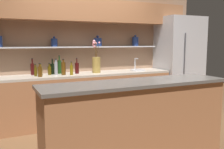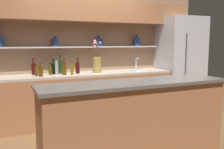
{
  "view_description": "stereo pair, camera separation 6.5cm",
  "coord_description": "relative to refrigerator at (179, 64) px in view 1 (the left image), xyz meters",
  "views": [
    {
      "loc": [
        -1.58,
        -3.18,
        1.51
      ],
      "look_at": [
        0.08,
        0.34,
        1.0
      ],
      "focal_mm": 40.0,
      "sensor_mm": 36.0,
      "label": 1
    },
    {
      "loc": [
        -1.52,
        -3.21,
        1.51
      ],
      "look_at": [
        0.08,
        0.34,
        1.0
      ],
      "focal_mm": 40.0,
      "sensor_mm": 36.0,
      "label": 2
    }
  ],
  "objects": [
    {
      "name": "island_counter",
      "position": [
        -2.14,
        -1.76,
        -0.51
      ],
      "size": [
        2.42,
        0.61,
        1.02
      ],
      "color": "#99603D",
      "rests_on": "ground_plane"
    },
    {
      "name": "bottle_oil_7",
      "position": [
        -3.0,
        0.09,
        -0.02
      ],
      "size": [
        0.06,
        0.06,
        0.21
      ],
      "color": "olive",
      "rests_on": "back_counter_unit"
    },
    {
      "name": "bottle_spirit_6",
      "position": [
        -3.04,
        -0.1,
        -0.01
      ],
      "size": [
        0.07,
        0.07,
        0.24
      ],
      "color": "#4C2D0C",
      "rests_on": "back_counter_unit"
    },
    {
      "name": "bottle_wine_3",
      "position": [
        -2.64,
        0.2,
        0.03
      ],
      "size": [
        0.07,
        0.07,
        0.34
      ],
      "color": "#193814",
      "rests_on": "back_counter_unit"
    },
    {
      "name": "flower_vase",
      "position": [
        -1.97,
        0.03,
        0.08
      ],
      "size": [
        0.17,
        0.16,
        0.63
      ],
      "color": "olive",
      "rests_on": "back_counter_unit"
    },
    {
      "name": "bottle_spirit_9",
      "position": [
        -2.74,
        0.05,
        0.02
      ],
      "size": [
        0.06,
        0.06,
        0.29
      ],
      "color": "gray",
      "rests_on": "back_counter_unit"
    },
    {
      "name": "bottle_spirit_0",
      "position": [
        -2.62,
        -0.02,
        0.02
      ],
      "size": [
        0.08,
        0.08,
        0.29
      ],
      "color": "#4C2D0C",
      "rests_on": "back_counter_unit"
    },
    {
      "name": "sink_fixture",
      "position": [
        -1.04,
        0.05,
        -0.08
      ],
      "size": [
        0.32,
        0.32,
        0.25
      ],
      "color": "#B7B7BC",
      "rests_on": "back_counter_unit"
    },
    {
      "name": "back_wall_unit",
      "position": [
        -2.14,
        0.33,
        0.53
      ],
      "size": [
        5.2,
        0.44,
        2.6
      ],
      "color": "#937056",
      "rests_on": "ground_plane"
    },
    {
      "name": "bottle_wine_1",
      "position": [
        -2.77,
        0.17,
        -0.0
      ],
      "size": [
        0.08,
        0.08,
        0.28
      ],
      "color": "black",
      "rests_on": "back_counter_unit"
    },
    {
      "name": "back_counter_unit",
      "position": [
        -2.3,
        0.04,
        -0.56
      ],
      "size": [
        3.63,
        0.62,
        0.92
      ],
      "color": "#99603D",
      "rests_on": "ground_plane"
    },
    {
      "name": "bottle_oil_8",
      "position": [
        -2.84,
        0.1,
        -0.02
      ],
      "size": [
        0.06,
        0.06,
        0.22
      ],
      "color": "#47380A",
      "rests_on": "back_counter_unit"
    },
    {
      "name": "bottle_oil_4",
      "position": [
        -3.09,
        0.03,
        -0.02
      ],
      "size": [
        0.05,
        0.05,
        0.21
      ],
      "color": "#47380A",
      "rests_on": "back_counter_unit"
    },
    {
      "name": "ground_plane",
      "position": [
        -2.14,
        -1.2,
        -1.02
      ],
      "size": [
        12.0,
        12.0,
        0.0
      ],
      "primitive_type": "plane",
      "color": "brown"
    },
    {
      "name": "bottle_wine_10",
      "position": [
        -3.12,
        0.22,
        0.01
      ],
      "size": [
        0.07,
        0.07,
        0.3
      ],
      "color": "#380C0C",
      "rests_on": "back_counter_unit"
    },
    {
      "name": "bottle_oil_2",
      "position": [
        -2.49,
        -0.08,
        -0.01
      ],
      "size": [
        0.06,
        0.06,
        0.24
      ],
      "color": "brown",
      "rests_on": "back_counter_unit"
    },
    {
      "name": "bottle_wine_5",
      "position": [
        -2.34,
        0.06,
        0.0
      ],
      "size": [
        0.07,
        0.07,
        0.29
      ],
      "color": "#380C0C",
      "rests_on": "back_counter_unit"
    },
    {
      "name": "refrigerator",
      "position": [
        0.0,
        0.0,
        0.0
      ],
      "size": [
        0.92,
        0.73,
        2.05
      ],
      "color": "#B7B7BC",
      "rests_on": "ground_plane"
    }
  ]
}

